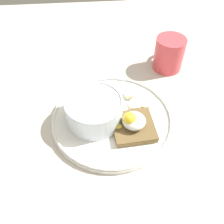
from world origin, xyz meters
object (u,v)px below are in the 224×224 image
object	(u,v)px
banana_slice_left	(130,95)
coffee_mug	(169,53)
toast_slice	(133,127)
oatmeal_bowl	(94,111)
poached_egg	(133,120)
banana_slice_front	(135,104)
banana_slice_back	(145,103)

from	to	relation	value
banana_slice_left	coffee_mug	size ratio (longest dim) A/B	0.34
toast_slice	oatmeal_bowl	bearing A→B (deg)	159.17
poached_egg	banana_slice_left	xyz separation A→B (cm)	(0.96, 9.87, -2.34)
banana_slice_front	coffee_mug	bearing A→B (deg)	53.27
oatmeal_bowl	coffee_mug	xyz separation A→B (cm)	(20.68, 18.51, 0.53)
poached_egg	coffee_mug	distance (cm)	25.15
toast_slice	poached_egg	bearing A→B (deg)	-175.31
banana_slice_front	oatmeal_bowl	bearing A→B (deg)	-159.19
toast_slice	banana_slice_left	world-z (taller)	same
poached_egg	banana_slice_front	distance (cm)	7.40
toast_slice	coffee_mug	distance (cm)	25.14
oatmeal_bowl	banana_slice_left	bearing A→B (deg)	37.43
poached_egg	banana_slice_left	world-z (taller)	poached_egg
oatmeal_bowl	banana_slice_front	size ratio (longest dim) A/B	3.55
oatmeal_bowl	banana_slice_left	xyz separation A→B (cm)	(8.83, 6.76, -2.40)
toast_slice	coffee_mug	size ratio (longest dim) A/B	0.86
poached_egg	toast_slice	bearing A→B (deg)	4.69
oatmeal_bowl	poached_egg	bearing A→B (deg)	-21.62
toast_slice	banana_slice_left	xyz separation A→B (cm)	(0.69, 9.85, -0.18)
toast_slice	poached_egg	xyz separation A→B (cm)	(-0.27, -0.02, 2.16)
banana_slice_front	banana_slice_left	xyz separation A→B (cm)	(-0.77, 3.11, 0.11)
toast_slice	coffee_mug	xyz separation A→B (cm)	(12.55, 21.61, 2.76)
poached_egg	banana_slice_back	world-z (taller)	poached_egg
oatmeal_bowl	banana_slice_back	bearing A→B (deg)	17.60
oatmeal_bowl	poached_egg	size ratio (longest dim) A/B	1.89
toast_slice	banana_slice_back	distance (cm)	7.92
banana_slice_left	coffee_mug	bearing A→B (deg)	44.75
toast_slice	banana_slice_front	world-z (taller)	toast_slice
banana_slice_left	coffee_mug	distance (cm)	16.95
poached_egg	banana_slice_left	size ratio (longest dim) A/B	1.75
oatmeal_bowl	coffee_mug	distance (cm)	27.76
oatmeal_bowl	banana_slice_left	size ratio (longest dim) A/B	3.31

